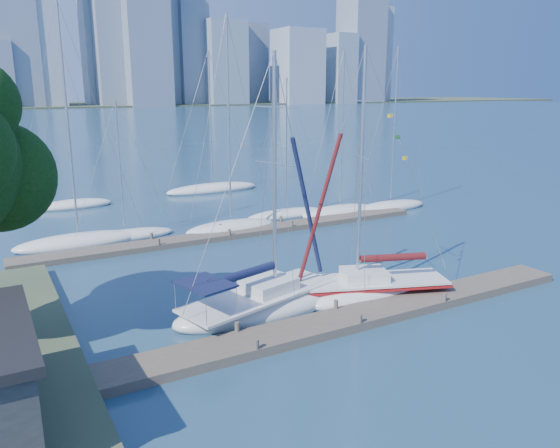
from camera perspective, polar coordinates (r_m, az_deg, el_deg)
ground at (r=25.03m, az=7.03°, el=-10.28°), size 700.00×700.00×0.00m
near_dock at (r=24.95m, az=7.04°, el=-9.87°), size 26.00×2.00×0.40m
far_dock at (r=39.02m, az=-4.43°, el=-0.94°), size 30.00×1.80×0.36m
sailboat_navy at (r=25.50m, az=-2.17°, el=-7.40°), size 8.91×4.88×12.42m
sailboat_maroon at (r=27.97m, az=9.81°, el=-5.43°), size 8.15×5.02×12.68m
bg_boat_0 at (r=38.81m, az=-20.26°, el=-1.69°), size 8.62×4.09×15.80m
bg_boat_1 at (r=39.55m, az=-15.89°, el=-1.20°), size 7.10×3.08×9.79m
bg_boat_2 at (r=40.13m, az=-5.12°, el=-0.33°), size 7.36×3.79×15.56m
bg_boat_3 at (r=44.51m, az=0.67°, el=1.05°), size 7.25×4.41×11.33m
bg_boat_4 at (r=45.55m, az=6.26°, el=1.34°), size 7.41×3.01×13.45m
bg_boat_5 at (r=48.20m, az=11.46°, el=1.84°), size 7.37×2.24×13.88m
bg_boat_6 at (r=51.23m, az=-20.67°, el=1.94°), size 6.67×3.21×14.11m
bg_boat_7 at (r=55.81m, az=-7.06°, el=3.69°), size 9.96×3.94×14.07m
skyline at (r=311.74m, az=-22.75°, el=17.45°), size 502.72×51.31×113.81m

